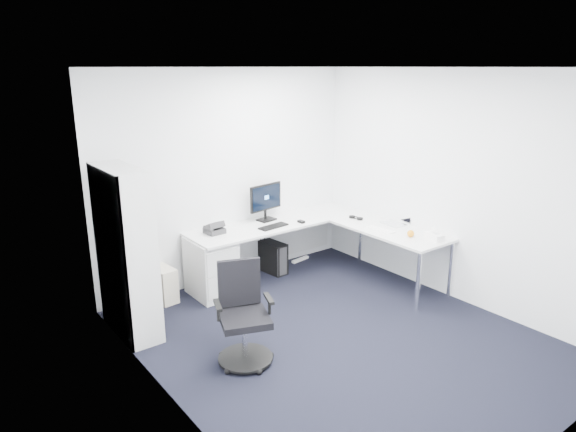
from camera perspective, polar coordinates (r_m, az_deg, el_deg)
ground at (r=5.49m, az=5.57°, el=-13.36°), size 4.20×4.20×0.00m
ceiling at (r=4.77m, az=6.49°, el=16.11°), size 4.20×4.20×0.00m
wall_back at (r=6.60m, az=-6.60°, el=4.31°), size 3.60×0.02×2.70m
wall_front at (r=3.81m, az=28.28°, el=-6.63°), size 3.60×0.02×2.70m
wall_left at (r=4.00m, az=-13.21°, el=-3.99°), size 0.02×4.20×2.70m
wall_right at (r=6.30m, az=18.04°, el=3.05°), size 0.02×4.20×2.70m
l_desk at (r=6.62m, az=0.92°, el=-4.38°), size 2.54×1.42×0.74m
drawer_pedestal at (r=6.34m, az=-8.53°, el=-5.64°), size 0.47×0.58×0.72m
bookshelf at (r=5.49m, az=-17.56°, el=-3.88°), size 0.34×0.89×1.77m
task_chair at (r=4.86m, az=-4.86°, el=-11.02°), size 0.70×0.70×0.96m
black_pc_tower at (r=7.00m, az=-1.75°, el=-4.58°), size 0.24×0.45×0.43m
beige_pc_tower at (r=6.37m, az=-13.83°, el=-7.27°), size 0.24×0.46×0.42m
power_strip at (r=7.46m, az=1.37°, el=-4.85°), size 0.31×0.10×0.04m
monitor at (r=6.75m, az=-2.43°, el=1.57°), size 0.55×0.25×0.51m
black_keyboard at (r=6.52m, az=-1.64°, el=-1.17°), size 0.42×0.19×0.02m
mouse at (r=6.70m, az=1.48°, el=-0.63°), size 0.07×0.10×0.03m
desk_phone at (r=6.33m, az=-8.19°, el=-1.27°), size 0.23×0.23×0.15m
laptop at (r=6.75m, az=11.68°, el=-0.04°), size 0.33×0.32×0.21m
white_keyboard at (r=6.52m, az=10.26°, el=-1.48°), size 0.14×0.39×0.01m
headphones at (r=6.93m, az=7.56°, el=-0.11°), size 0.15×0.21×0.05m
orange_fruit at (r=6.31m, az=13.47°, el=-1.91°), size 0.09×0.09×0.09m
tissue_box at (r=6.28m, az=15.93°, el=-2.23°), size 0.16×0.25×0.08m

